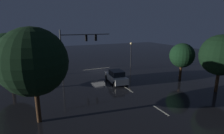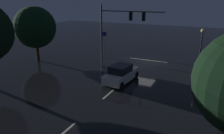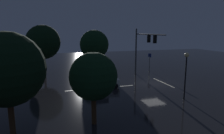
{
  "view_description": "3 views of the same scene",
  "coord_description": "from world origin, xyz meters",
  "px_view_note": "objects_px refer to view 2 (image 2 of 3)",
  "views": [
    {
      "loc": [
        10.17,
        27.4,
        7.58
      ],
      "look_at": [
        -0.04,
        5.2,
        1.74
      ],
      "focal_mm": 27.98,
      "sensor_mm": 36.0,
      "label": 1
    },
    {
      "loc": [
        -7.35,
        24.7,
        7.68
      ],
      "look_at": [
        0.64,
        8.08,
        1.72
      ],
      "focal_mm": 34.27,
      "sensor_mm": 36.0,
      "label": 2
    },
    {
      "loc": [
        -22.11,
        12.49,
        6.65
      ],
      "look_at": [
        0.8,
        5.36,
        2.29
      ],
      "focal_mm": 32.18,
      "sensor_mm": 36.0,
      "label": 3
    }
  ],
  "objects_px": {
    "car_approaching": "(121,74)",
    "tree_right_far": "(35,27)",
    "street_lamp_left_kerb": "(202,41)",
    "traffic_signal_assembly": "(120,22)",
    "route_sign": "(104,37)"
  },
  "relations": [
    {
      "from": "car_approaching",
      "to": "tree_right_far",
      "type": "distance_m",
      "value": 13.11
    },
    {
      "from": "car_approaching",
      "to": "street_lamp_left_kerb",
      "type": "height_order",
      "value": "street_lamp_left_kerb"
    },
    {
      "from": "car_approaching",
      "to": "tree_right_far",
      "type": "height_order",
      "value": "tree_right_far"
    },
    {
      "from": "traffic_signal_assembly",
      "to": "car_approaching",
      "type": "bearing_deg",
      "value": 115.09
    },
    {
      "from": "traffic_signal_assembly",
      "to": "car_approaching",
      "type": "relative_size",
      "value": 1.84
    },
    {
      "from": "traffic_signal_assembly",
      "to": "car_approaching",
      "type": "distance_m",
      "value": 8.91
    },
    {
      "from": "car_approaching",
      "to": "street_lamp_left_kerb",
      "type": "distance_m",
      "value": 9.73
    },
    {
      "from": "traffic_signal_assembly",
      "to": "street_lamp_left_kerb",
      "type": "height_order",
      "value": "traffic_signal_assembly"
    },
    {
      "from": "car_approaching",
      "to": "tree_right_far",
      "type": "bearing_deg",
      "value": -9.47
    },
    {
      "from": "tree_right_far",
      "to": "street_lamp_left_kerb",
      "type": "bearing_deg",
      "value": -165.59
    },
    {
      "from": "route_sign",
      "to": "tree_right_far",
      "type": "xyz_separation_m",
      "value": [
        5.19,
        8.2,
        2.1
      ]
    },
    {
      "from": "route_sign",
      "to": "tree_right_far",
      "type": "distance_m",
      "value": 9.93
    },
    {
      "from": "route_sign",
      "to": "car_approaching",
      "type": "bearing_deg",
      "value": 125.33
    },
    {
      "from": "car_approaching",
      "to": "street_lamp_left_kerb",
      "type": "xyz_separation_m",
      "value": [
        -6.38,
        -6.92,
        2.47
      ]
    },
    {
      "from": "street_lamp_left_kerb",
      "to": "tree_right_far",
      "type": "xyz_separation_m",
      "value": [
        18.86,
        4.84,
        0.98
      ]
    }
  ]
}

